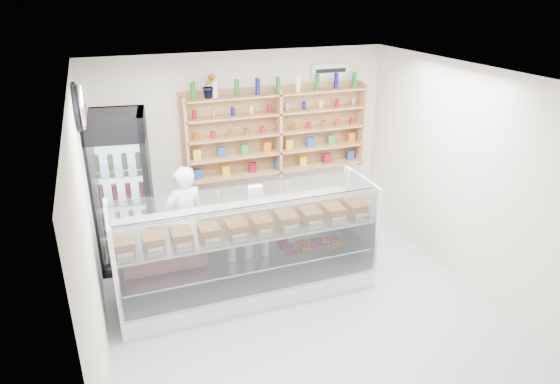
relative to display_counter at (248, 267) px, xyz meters
name	(u,v)px	position (x,y,z in m)	size (l,w,h in m)	color
room	(310,210)	(0.51, -0.75, 1.03)	(5.00, 5.00, 5.00)	#B0B0B5
display_counter	(248,267)	(0.00, 0.00, 0.00)	(3.18, 0.95, 1.39)	white
shop_worker	(186,219)	(-0.59, 0.87, 0.37)	(0.55, 0.36, 1.50)	white
drinks_cooler	(122,192)	(-1.34, 1.30, 0.71)	(0.88, 0.86, 2.17)	black
wall_shelving	(278,133)	(1.01, 1.59, 1.22)	(2.84, 0.28, 1.33)	#A97D50
potted_plant	(209,86)	(-0.01, 1.59, 1.99)	(0.19, 0.15, 0.34)	#1E6626
security_mirror	(82,107)	(-1.66, 0.45, 2.08)	(0.15, 0.50, 0.50)	silver
wall_sign	(330,70)	(1.91, 1.72, 2.08)	(0.62, 0.03, 0.20)	white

